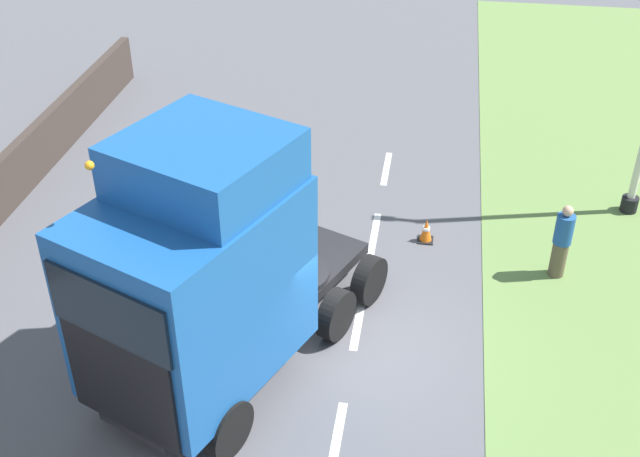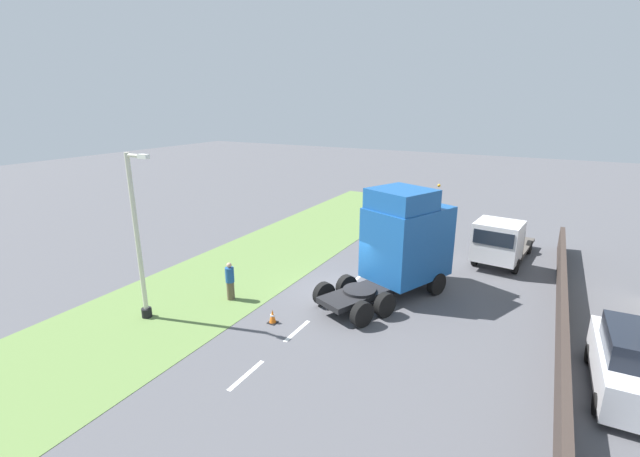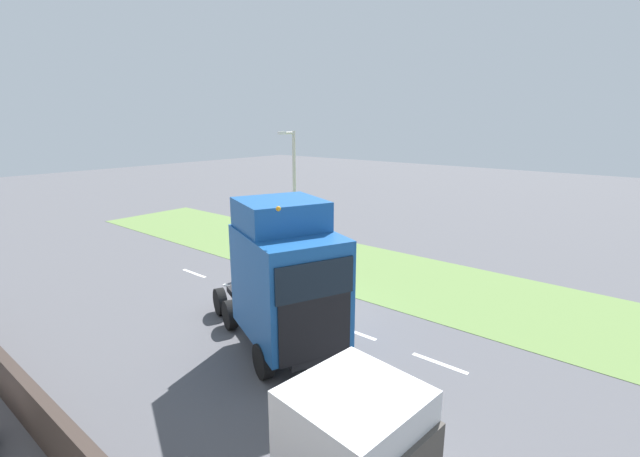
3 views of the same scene
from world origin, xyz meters
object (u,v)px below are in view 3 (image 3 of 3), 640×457
at_px(pedestrian, 312,253).
at_px(traffic_cone_lead, 257,276).
at_px(lamp_post, 294,199).
at_px(lorry_cab, 285,279).

height_order(pedestrian, traffic_cone_lead, pedestrian).
relative_size(lamp_post, traffic_cone_lead, 11.69).
relative_size(pedestrian, traffic_cone_lead, 3.04).
height_order(lamp_post, traffic_cone_lead, lamp_post).
xyz_separation_m(pedestrian, traffic_cone_lead, (2.88, -0.89, -0.59)).
distance_m(lamp_post, pedestrian, 4.15).
height_order(lorry_cab, traffic_cone_lead, lorry_cab).
relative_size(lorry_cab, pedestrian, 3.87).
distance_m(pedestrian, traffic_cone_lead, 3.07).
distance_m(lorry_cab, lamp_post, 11.23).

